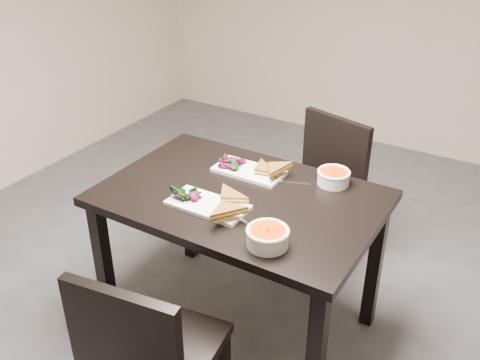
{
  "coord_description": "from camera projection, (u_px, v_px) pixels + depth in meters",
  "views": [
    {
      "loc": [
        0.72,
        -1.68,
        1.94
      ],
      "look_at": [
        -0.33,
        0.05,
        0.82
      ],
      "focal_mm": 40.32,
      "sensor_mm": 36.0,
      "label": 1
    }
  ],
  "objects": [
    {
      "name": "sandwich_far",
      "position": [
        260.0,
        169.0,
        2.46
      ],
      "size": [
        0.19,
        0.16,
        0.05
      ],
      "primitive_type": null,
      "rotation": [
        0.0,
        0.0,
        0.23
      ],
      "color": "#975F1F",
      "rests_on": "plate_far"
    },
    {
      "name": "plate_far",
      "position": [
        249.0,
        171.0,
        2.51
      ],
      "size": [
        0.33,
        0.16,
        0.02
      ],
      "primitive_type": "cube",
      "color": "white",
      "rests_on": "table"
    },
    {
      "name": "sandwich_near",
      "position": [
        223.0,
        200.0,
        2.21
      ],
      "size": [
        0.21,
        0.19,
        0.06
      ],
      "primitive_type": null,
      "rotation": [
        0.0,
        0.0,
        0.49
      ],
      "color": "#975F1F",
      "rests_on": "plate_near"
    },
    {
      "name": "salad_near",
      "position": [
        188.0,
        192.0,
        2.28
      ],
      "size": [
        0.11,
        0.1,
        0.05
      ],
      "primitive_type": null,
      "color": "black",
      "rests_on": "plate_near"
    },
    {
      "name": "cutlery_near",
      "position": [
        250.0,
        226.0,
        2.12
      ],
      "size": [
        0.17,
        0.08,
        0.0
      ],
      "primitive_type": "cube",
      "rotation": [
        0.0,
        0.0,
        -0.39
      ],
      "color": "silver",
      "rests_on": "table"
    },
    {
      "name": "table",
      "position": [
        240.0,
        213.0,
        2.39
      ],
      "size": [
        1.2,
        0.8,
        0.75
      ],
      "color": "black",
      "rests_on": "ground"
    },
    {
      "name": "soup_bowl_far",
      "position": [
        334.0,
        176.0,
        2.41
      ],
      "size": [
        0.15,
        0.15,
        0.07
      ],
      "color": "white",
      "rests_on": "table"
    },
    {
      "name": "soup_bowl_near",
      "position": [
        268.0,
        236.0,
        1.99
      ],
      "size": [
        0.16,
        0.16,
        0.07
      ],
      "color": "white",
      "rests_on": "table"
    },
    {
      "name": "cutlery_far",
      "position": [
        291.0,
        182.0,
        2.43
      ],
      "size": [
        0.18,
        0.07,
        0.0
      ],
      "primitive_type": "cube",
      "rotation": [
        0.0,
        0.0,
        0.34
      ],
      "color": "silver",
      "rests_on": "table"
    },
    {
      "name": "plate_near",
      "position": [
        208.0,
        205.0,
        2.25
      ],
      "size": [
        0.34,
        0.17,
        0.02
      ],
      "primitive_type": "cube",
      "color": "white",
      "rests_on": "table"
    },
    {
      "name": "ground",
      "position": [
        295.0,
        355.0,
        2.52
      ],
      "size": [
        5.0,
        5.0,
        0.0
      ],
      "primitive_type": "plane",
      "color": "#47474C",
      "rests_on": "ground"
    },
    {
      "name": "chair_near",
      "position": [
        146.0,
        353.0,
        1.9
      ],
      "size": [
        0.47,
        0.47,
        0.85
      ],
      "rotation": [
        0.0,
        0.0,
        0.14
      ],
      "color": "black",
      "rests_on": "ground"
    },
    {
      "name": "salad_far",
      "position": [
        231.0,
        160.0,
        2.54
      ],
      "size": [
        0.1,
        0.09,
        0.05
      ],
      "primitive_type": null,
      "color": "black",
      "rests_on": "plate_far"
    },
    {
      "name": "chair_far",
      "position": [
        320.0,
        185.0,
        2.96
      ],
      "size": [
        0.51,
        0.51,
        0.85
      ],
      "rotation": [
        0.0,
        0.0,
        -0.26
      ],
      "color": "black",
      "rests_on": "ground"
    }
  ]
}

